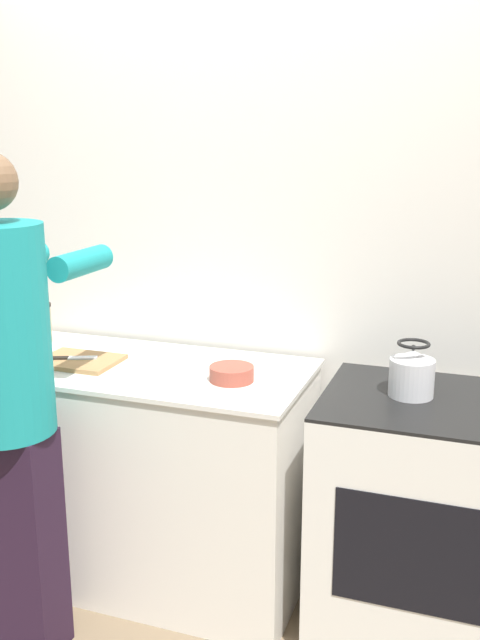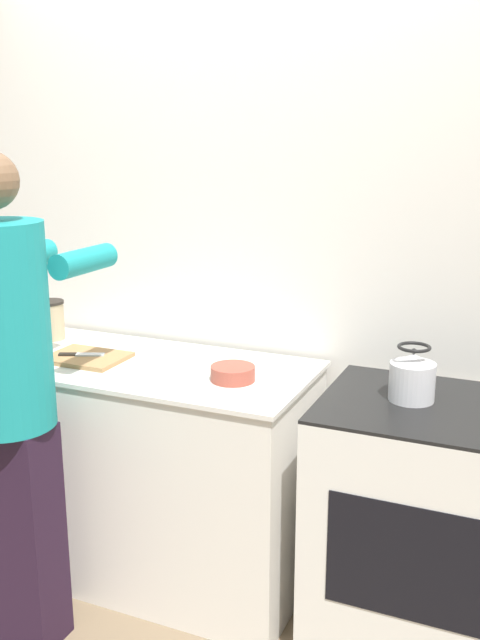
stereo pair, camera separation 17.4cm
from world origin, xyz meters
The scene contains 10 objects.
ground_plane centered at (0.00, 0.00, 0.00)m, with size 12.00×12.00×0.00m, color #7A664C.
wall_back centered at (0.00, 0.70, 1.30)m, with size 8.00×0.05×2.60m.
counter centered at (-0.42, 0.32, 0.47)m, with size 1.54×0.66×0.94m.
oven centered at (0.81, 0.32, 0.47)m, with size 0.75×0.63×0.93m.
person centered at (-0.54, -0.23, 0.97)m, with size 0.37×0.60×1.78m.
cutting_board centered at (-0.57, 0.26, 0.94)m, with size 0.31×0.24×0.02m.
knife centered at (-0.60, 0.26, 0.96)m, with size 0.18×0.10×0.01m.
kettle centered at (0.73, 0.33, 1.02)m, with size 0.16×0.16×0.20m.
bowl_prep centered at (0.08, 0.27, 0.96)m, with size 0.17×0.17×0.06m.
canister_jar centered at (-0.90, 0.46, 1.02)m, with size 0.13×0.13×0.18m.
Camera 1 is at (0.95, -2.11, 1.82)m, focal length 40.00 mm.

